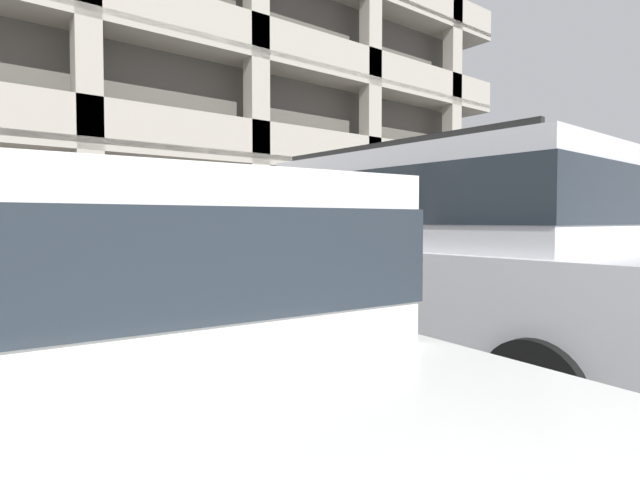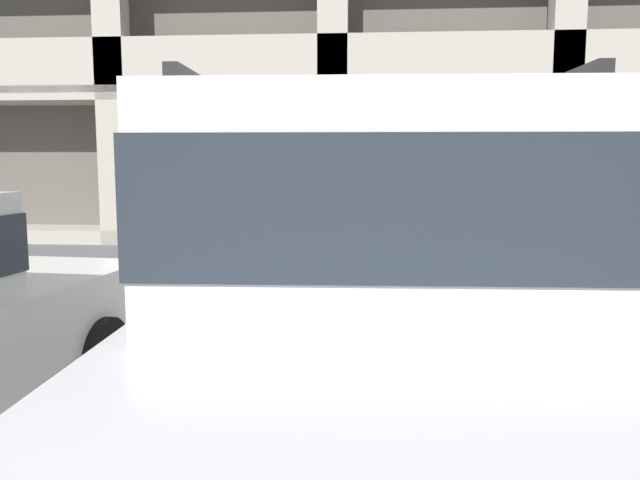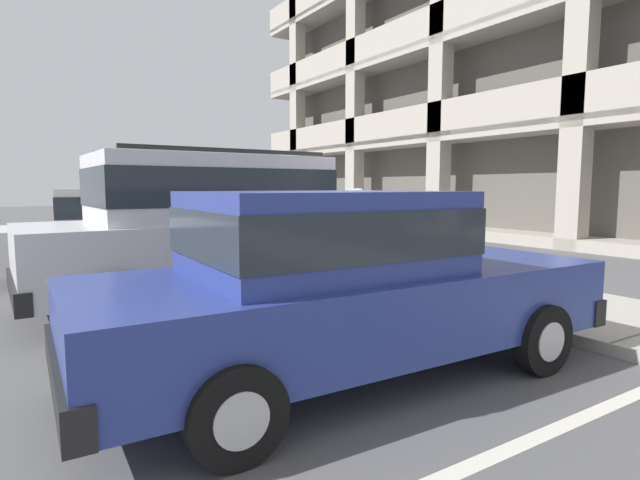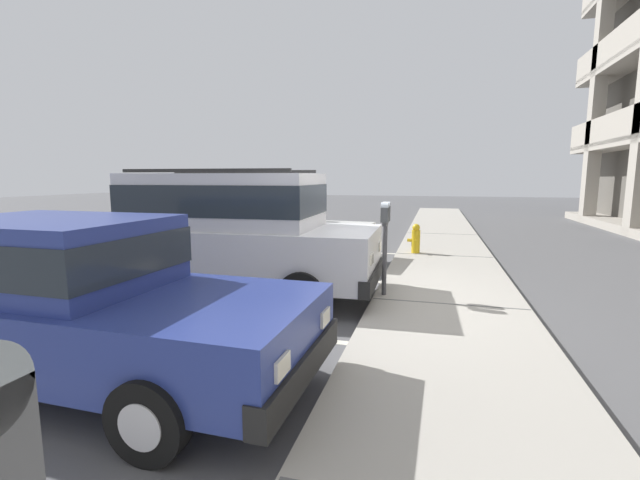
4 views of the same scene
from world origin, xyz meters
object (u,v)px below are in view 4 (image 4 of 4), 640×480
at_px(red_sedan, 269,225).
at_px(parking_meter_near, 385,226).
at_px(silver_suv, 228,229).
at_px(dark_hatchback, 70,296).
at_px(fire_hydrant, 416,239).

height_order(red_sedan, parking_meter_near, parking_meter_near).
bearing_deg(red_sedan, silver_suv, 14.83).
bearing_deg(red_sedan, dark_hatchback, 9.61).
bearing_deg(parking_meter_near, silver_suv, -84.86).
xyz_separation_m(dark_hatchback, parking_meter_near, (-3.32, 2.54, 0.36)).
xyz_separation_m(silver_suv, red_sedan, (-2.91, -0.48, -0.27)).
relative_size(red_sedan, parking_meter_near, 3.24).
distance_m(dark_hatchback, parking_meter_near, 4.19).
bearing_deg(dark_hatchback, silver_suv, -179.58).
bearing_deg(parking_meter_near, fire_hydrant, 175.66).
bearing_deg(dark_hatchback, fire_hydrant, 159.91).
xyz_separation_m(red_sedan, parking_meter_near, (2.69, 2.97, 0.36)).
xyz_separation_m(red_sedan, fire_hydrant, (-1.23, 3.26, -0.36)).
height_order(silver_suv, parking_meter_near, silver_suv).
relative_size(red_sedan, fire_hydrant, 6.61).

